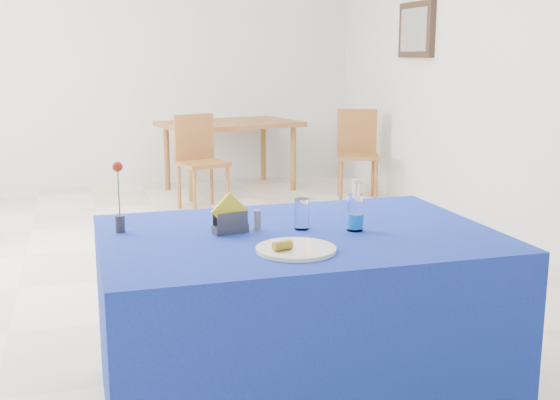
{
  "coord_description": "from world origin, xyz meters",
  "views": [
    {
      "loc": [
        -0.7,
        -4.6,
        1.48
      ],
      "look_at": [
        0.05,
        -2.04,
        0.92
      ],
      "focal_mm": 45.0,
      "sensor_mm": 36.0,
      "label": 1
    }
  ],
  "objects_px": {
    "water_bottle": "(355,214)",
    "blue_table": "(298,319)",
    "plate": "(296,249)",
    "oak_table": "(230,129)",
    "chair_bg_right": "(357,148)",
    "chair_bg_left": "(199,155)"
  },
  "relations": [
    {
      "from": "blue_table",
      "to": "water_bottle",
      "type": "xyz_separation_m",
      "value": [
        0.23,
        -0.04,
        0.45
      ]
    },
    {
      "from": "oak_table",
      "to": "chair_bg_right",
      "type": "bearing_deg",
      "value": -34.46
    },
    {
      "from": "water_bottle",
      "to": "blue_table",
      "type": "bearing_deg",
      "value": 170.33
    },
    {
      "from": "plate",
      "to": "water_bottle",
      "type": "height_order",
      "value": "water_bottle"
    },
    {
      "from": "water_bottle",
      "to": "chair_bg_left",
      "type": "bearing_deg",
      "value": 89.45
    },
    {
      "from": "chair_bg_left",
      "to": "plate",
      "type": "bearing_deg",
      "value": -110.32
    },
    {
      "from": "plate",
      "to": "chair_bg_left",
      "type": "bearing_deg",
      "value": 85.04
    },
    {
      "from": "chair_bg_left",
      "to": "chair_bg_right",
      "type": "xyz_separation_m",
      "value": [
        1.66,
        0.04,
        0.0
      ]
    },
    {
      "from": "plate",
      "to": "oak_table",
      "type": "height_order",
      "value": "plate"
    },
    {
      "from": "blue_table",
      "to": "oak_table",
      "type": "distance_m",
      "value": 4.88
    },
    {
      "from": "blue_table",
      "to": "chair_bg_left",
      "type": "height_order",
      "value": "chair_bg_left"
    },
    {
      "from": "blue_table",
      "to": "chair_bg_right",
      "type": "xyz_separation_m",
      "value": [
        1.93,
        4.01,
        0.15
      ]
    },
    {
      "from": "plate",
      "to": "chair_bg_left",
      "type": "distance_m",
      "value": 4.26
    },
    {
      "from": "plate",
      "to": "chair_bg_right",
      "type": "xyz_separation_m",
      "value": [
        2.02,
        4.28,
        -0.24
      ]
    },
    {
      "from": "oak_table",
      "to": "chair_bg_left",
      "type": "distance_m",
      "value": 0.99
    },
    {
      "from": "blue_table",
      "to": "water_bottle",
      "type": "relative_size",
      "value": 7.44
    },
    {
      "from": "oak_table",
      "to": "chair_bg_right",
      "type": "relative_size",
      "value": 1.74
    },
    {
      "from": "blue_table",
      "to": "chair_bg_left",
      "type": "distance_m",
      "value": 3.98
    },
    {
      "from": "plate",
      "to": "oak_table",
      "type": "distance_m",
      "value": 5.15
    },
    {
      "from": "plate",
      "to": "water_bottle",
      "type": "bearing_deg",
      "value": 35.07
    },
    {
      "from": "chair_bg_left",
      "to": "oak_table",
      "type": "bearing_deg",
      "value": 44.69
    },
    {
      "from": "chair_bg_right",
      "to": "plate",
      "type": "bearing_deg",
      "value": -96.87
    }
  ]
}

